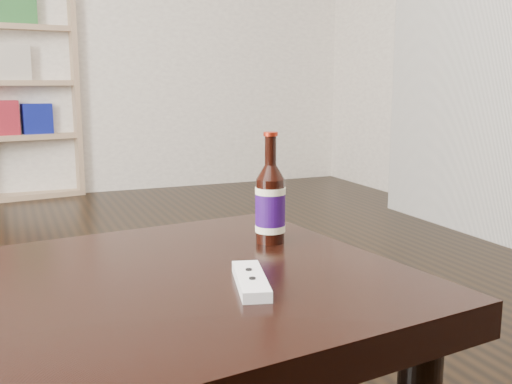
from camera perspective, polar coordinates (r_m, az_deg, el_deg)
name	(u,v)px	position (r m, az deg, el deg)	size (l,w,h in m)	color
bookshelf	(7,78)	(4.18, -22.67, 9.98)	(0.84, 0.48, 1.47)	tan
coffee_table	(40,338)	(0.95, -19.89, -12.95)	(1.23, 0.82, 0.43)	black
beer_bottle	(270,204)	(1.16, 1.37, -1.15)	(0.08, 0.08, 0.21)	black
remote	(251,281)	(0.93, -0.50, -8.44)	(0.08, 0.16, 0.02)	white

